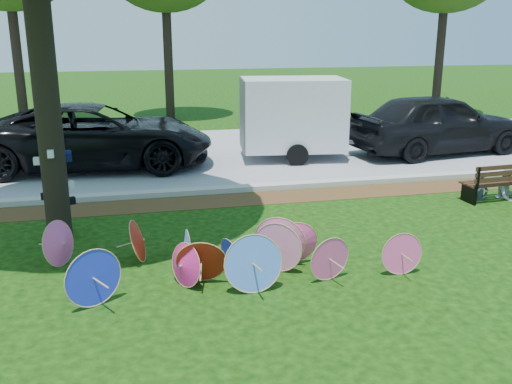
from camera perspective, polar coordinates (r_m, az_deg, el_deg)
ground at (r=8.34m, az=-0.34°, el=-9.93°), size 90.00×90.00×0.00m
mulch_strip at (r=12.47m, az=-4.77°, el=-0.97°), size 90.00×1.00×0.01m
curb at (r=13.12m, az=-5.21°, el=0.14°), size 90.00×0.30×0.12m
street at (r=17.14m, az=-7.06°, el=3.70°), size 90.00×8.00×0.01m
parasol_pile at (r=8.68m, az=-3.24°, el=-6.12°), size 5.74×2.14×0.87m
black_van at (r=15.90m, az=-15.74°, el=5.39°), size 6.38×3.31×1.72m
dark_pickup at (r=17.95m, az=17.72°, el=6.55°), size 5.56×2.84×1.81m
cargo_trailer at (r=16.38m, az=3.71°, el=7.81°), size 3.05×2.15×2.59m
park_bench at (r=13.58m, az=22.92°, el=1.02°), size 1.64×0.72×0.84m
person_left at (r=13.38m, az=21.65°, el=1.65°), size 0.44×0.31×1.15m
person_right at (r=13.77m, az=24.09°, el=2.05°), size 0.72×0.62×1.29m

